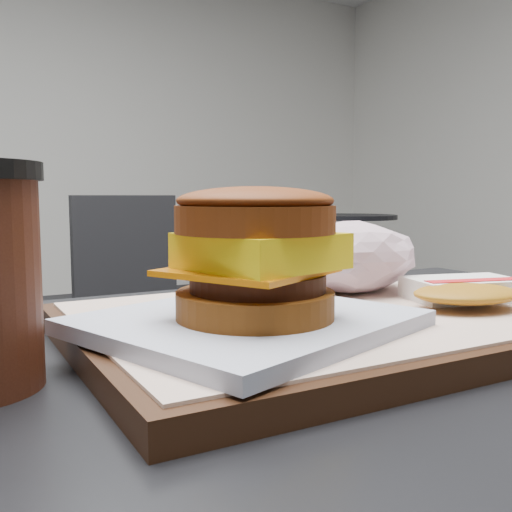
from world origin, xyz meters
The scene contains 7 objects.
serving_tray centered at (0.01, 0.04, 0.78)m, with size 0.38×0.28×0.02m.
breakfast_sandwich centered at (-0.08, 0.00, 0.83)m, with size 0.24×0.22×0.09m.
hash_brown centered at (0.12, 0.01, 0.80)m, with size 0.13×0.11×0.02m.
crumpled_wrapper centered at (0.07, 0.10, 0.82)m, with size 0.14×0.11×0.06m, color silver, non-canonical shape.
neighbor_chair centered at (0.22, 1.74, 0.51)m, with size 0.63×0.47×0.88m.
bg_table_near centered at (2.20, 2.80, 0.56)m, with size 0.66×0.66×0.75m.
bg_table_far centered at (1.80, 4.50, 0.56)m, with size 0.66×0.66×0.75m.
Camera 1 is at (-0.25, -0.31, 0.88)m, focal length 40.00 mm.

